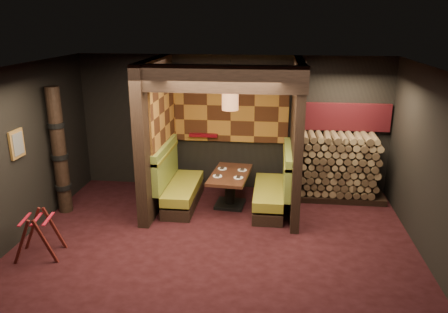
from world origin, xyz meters
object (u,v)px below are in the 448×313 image
(booth_bench_right, at_px, (274,190))
(luggage_rack, at_px, (38,233))
(booth_bench_left, at_px, (178,186))
(pendant_lamp, at_px, (230,98))
(dining_table, at_px, (230,185))
(totem_column, at_px, (59,152))
(firewood_stack, at_px, (342,167))

(booth_bench_right, distance_m, luggage_rack, 4.21)
(booth_bench_left, relative_size, luggage_rack, 2.08)
(booth_bench_left, relative_size, booth_bench_right, 1.00)
(booth_bench_left, relative_size, pendant_lamp, 1.75)
(dining_table, relative_size, totem_column, 0.56)
(booth_bench_left, bearing_deg, firewood_stack, 12.17)
(booth_bench_left, bearing_deg, totem_column, -165.25)
(booth_bench_left, bearing_deg, luggage_rack, -128.14)
(booth_bench_left, distance_m, pendant_lamp, 2.04)
(firewood_stack, bearing_deg, dining_table, -164.01)
(pendant_lamp, bearing_deg, dining_table, 90.00)
(pendant_lamp, bearing_deg, booth_bench_left, -179.14)
(luggage_rack, height_order, firewood_stack, firewood_stack)
(luggage_rack, xyz_separation_m, totem_column, (-0.38, 1.63, 0.81))
(dining_table, xyz_separation_m, pendant_lamp, (0.00, -0.05, 1.72))
(pendant_lamp, relative_size, luggage_rack, 1.18)
(booth_bench_right, distance_m, dining_table, 0.87)
(pendant_lamp, height_order, luggage_rack, pendant_lamp)
(luggage_rack, bearing_deg, dining_table, 39.29)
(booth_bench_left, xyz_separation_m, totem_column, (-2.09, -0.55, 0.79))
(luggage_rack, bearing_deg, firewood_stack, 30.14)
(totem_column, relative_size, firewood_stack, 1.39)
(firewood_stack, bearing_deg, booth_bench_left, -167.83)
(dining_table, bearing_deg, pendant_lamp, -90.00)
(booth_bench_left, xyz_separation_m, luggage_rack, (-1.71, -2.18, -0.02))
(dining_table, relative_size, firewood_stack, 0.77)
(booth_bench_right, height_order, firewood_stack, firewood_stack)
(booth_bench_left, bearing_deg, pendant_lamp, 0.86)
(dining_table, height_order, luggage_rack, luggage_rack)
(booth_bench_right, height_order, dining_table, booth_bench_right)
(pendant_lamp, xyz_separation_m, totem_column, (-3.12, -0.57, -0.98))
(luggage_rack, height_order, totem_column, totem_column)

